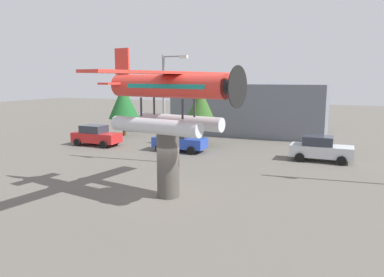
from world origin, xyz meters
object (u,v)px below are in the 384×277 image
object	(u,v)px
floatplane_monument	(170,96)
streetlight_primary	(167,101)
car_near_red	(96,135)
display_pedestal	(168,164)
tree_west	(124,102)
storefront_building	(250,109)
car_mid_blue	(179,140)
car_far_silver	(320,149)
tree_east	(200,108)

from	to	relation	value
floatplane_monument	streetlight_primary	world-z (taller)	streetlight_primary
car_near_red	streetlight_primary	world-z (taller)	streetlight_primary
floatplane_monument	car_near_red	world-z (taller)	floatplane_monument
display_pedestal	tree_west	xyz separation A→B (m)	(-12.76, 15.65, 1.80)
car_near_red	storefront_building	size ratio (longest dim) A/B	0.28
display_pedestal	car_mid_blue	xyz separation A→B (m)	(-4.26, 10.45, -0.75)
car_far_silver	display_pedestal	bearing A→B (deg)	-119.59
tree_east	car_near_red	bearing A→B (deg)	-156.95
floatplane_monument	display_pedestal	bearing A→B (deg)	-180.00
display_pedestal	car_far_silver	xyz separation A→B (m)	(6.34, 11.16, -0.75)
streetlight_primary	tree_east	distance (m)	6.96
display_pedestal	car_far_silver	distance (m)	12.85
display_pedestal	car_near_red	world-z (taller)	display_pedestal
storefront_building	tree_west	size ratio (longest dim) A/B	2.96
car_mid_blue	streetlight_primary	world-z (taller)	streetlight_primary
storefront_building	tree_west	xyz separation A→B (m)	(-11.31, -6.35, 0.84)
car_mid_blue	tree_east	distance (m)	3.91
streetlight_primary	car_near_red	bearing A→B (deg)	158.60
car_far_silver	tree_east	size ratio (longest dim) A/B	0.84
car_near_red	car_far_silver	size ratio (longest dim) A/B	1.00
display_pedestal	tree_west	size ratio (longest dim) A/B	0.63
storefront_building	tree_east	bearing A→B (deg)	-104.57
floatplane_monument	car_far_silver	world-z (taller)	floatplane_monument
floatplane_monument	storefront_building	world-z (taller)	floatplane_monument
car_far_silver	storefront_building	world-z (taller)	storefront_building
car_near_red	car_mid_blue	distance (m)	7.70
streetlight_primary	storefront_building	distance (m)	15.59
display_pedestal	car_near_red	bearing A→B (deg)	140.14
display_pedestal	car_far_silver	bearing A→B (deg)	60.41
storefront_building	streetlight_primary	bearing A→B (deg)	-97.21
car_near_red	storefront_building	world-z (taller)	storefront_building
display_pedestal	car_near_red	size ratio (longest dim) A/B	0.78
car_far_silver	tree_east	bearing A→B (deg)	166.76
display_pedestal	tree_east	world-z (taller)	tree_east
car_mid_blue	car_far_silver	bearing A→B (deg)	3.80
storefront_building	car_mid_blue	bearing A→B (deg)	-103.70
tree_west	floatplane_monument	bearing A→B (deg)	-50.56
car_near_red	tree_east	xyz separation A→B (m)	(8.30, 3.53, 2.37)
tree_west	streetlight_primary	bearing A→B (deg)	-43.93
car_near_red	car_far_silver	distance (m)	18.33
tree_west	display_pedestal	bearing A→B (deg)	-50.81
display_pedestal	storefront_building	size ratio (longest dim) A/B	0.21
streetlight_primary	tree_west	world-z (taller)	streetlight_primary
car_near_red	car_mid_blue	size ratio (longest dim) A/B	1.00
floatplane_monument	car_near_red	bearing A→B (deg)	150.02
display_pedestal	tree_east	bearing A→B (deg)	105.15
car_mid_blue	tree_west	distance (m)	10.28
display_pedestal	car_near_red	distance (m)	15.59
tree_west	tree_east	distance (m)	9.35
floatplane_monument	car_near_red	size ratio (longest dim) A/B	2.49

